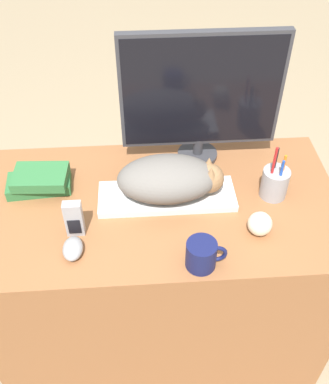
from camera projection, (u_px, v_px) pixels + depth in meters
desk at (162, 272)px, 1.78m from camera, size 1.21×0.65×0.77m
keyboard at (167, 196)px, 1.51m from camera, size 0.46×0.16×0.02m
cat at (171, 178)px, 1.46m from camera, size 0.35×0.20×0.14m
monitor at (201, 94)px, 1.51m from camera, size 0.55×0.15×0.49m
computer_mouse at (73, 249)px, 1.34m from camera, size 0.06×0.09×0.04m
coffee_mug at (202, 255)px, 1.29m from camera, size 0.12×0.09×0.09m
pen_cup at (275, 183)px, 1.50m from camera, size 0.09×0.09×0.21m
baseball at (260, 224)px, 1.39m from camera, size 0.08×0.08×0.08m
phone at (74, 219)px, 1.37m from camera, size 0.06×0.03×0.13m
book_stack at (40, 181)px, 1.54m from camera, size 0.22×0.14×0.08m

